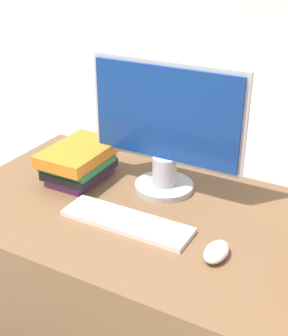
{
  "coord_description": "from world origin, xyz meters",
  "views": [
    {
      "loc": [
        0.56,
        -0.73,
        1.53
      ],
      "look_at": [
        -0.03,
        0.33,
        0.92
      ],
      "focal_mm": 50.0,
      "sensor_mm": 36.0,
      "label": 1
    }
  ],
  "objects_px": {
    "keyboard": "(127,222)",
    "mouse": "(216,252)",
    "book_stack": "(79,162)",
    "monitor": "(166,127)"
  },
  "relations": [
    {
      "from": "keyboard",
      "to": "mouse",
      "type": "bearing_deg",
      "value": -4.49
    },
    {
      "from": "book_stack",
      "to": "keyboard",
      "type": "bearing_deg",
      "value": -29.96
    },
    {
      "from": "keyboard",
      "to": "mouse",
      "type": "distance_m",
      "value": 0.29
    },
    {
      "from": "mouse",
      "to": "book_stack",
      "type": "height_order",
      "value": "book_stack"
    },
    {
      "from": "monitor",
      "to": "keyboard",
      "type": "bearing_deg",
      "value": -90.37
    },
    {
      "from": "monitor",
      "to": "keyboard",
      "type": "height_order",
      "value": "monitor"
    },
    {
      "from": "monitor",
      "to": "mouse",
      "type": "height_order",
      "value": "monitor"
    },
    {
      "from": "keyboard",
      "to": "book_stack",
      "type": "relative_size",
      "value": 1.44
    },
    {
      "from": "monitor",
      "to": "book_stack",
      "type": "xyz_separation_m",
      "value": [
        -0.29,
        -0.08,
        -0.16
      ]
    },
    {
      "from": "monitor",
      "to": "keyboard",
      "type": "relative_size",
      "value": 1.3
    }
  ]
}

